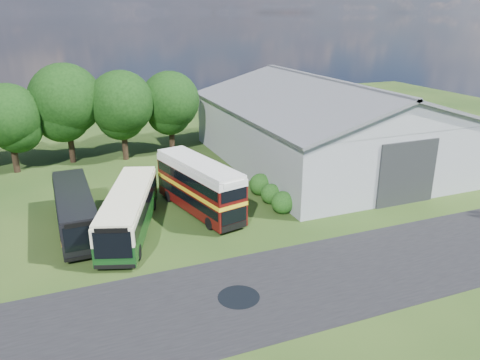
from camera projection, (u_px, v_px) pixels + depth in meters
name	position (u px, v px, depth m)	size (l,w,h in m)	color
ground	(243.00, 265.00, 27.38)	(120.00, 120.00, 0.00)	#1A3410
asphalt_road	(314.00, 280.00, 25.82)	(60.00, 8.00, 0.02)	black
puddle	(239.00, 297.00, 24.24)	(2.20, 2.20, 0.01)	black
storage_shed	(324.00, 120.00, 45.22)	(18.80, 24.80, 8.15)	gray
tree_left_b	(8.00, 116.00, 41.55)	(5.78, 5.78, 8.16)	black
tree_mid	(65.00, 100.00, 44.13)	(6.80, 6.80, 9.60)	black
tree_right_a	(121.00, 103.00, 45.18)	(6.26, 6.26, 8.83)	black
tree_right_b	(170.00, 101.00, 47.73)	(5.98, 5.98, 8.45)	black
shrub_front	(282.00, 212.00, 34.59)	(1.70, 1.70, 1.70)	#194714
shrub_mid	(271.00, 203.00, 36.34)	(1.60, 1.60, 1.60)	#194714
shrub_back	(260.00, 194.00, 38.09)	(1.80, 1.80, 1.80)	#194714
bus_green_single	(129.00, 211.00, 30.92)	(5.78, 10.86, 2.93)	black
bus_maroon_double	(199.00, 187.00, 34.09)	(4.28, 9.34, 3.89)	black
bus_dark_single	(75.00, 210.00, 31.34)	(2.50, 10.05, 2.76)	black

